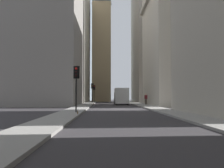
{
  "coord_description": "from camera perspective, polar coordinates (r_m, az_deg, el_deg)",
  "views": [
    {
      "loc": [
        -28.66,
        1.42,
        1.55
      ],
      "look_at": [
        11.92,
        0.3,
        3.46
      ],
      "focal_mm": 39.9,
      "sensor_mm": 36.0,
      "label": 1
    }
  ],
  "objects": [
    {
      "name": "building_right_midfar",
      "position": [
        42.85,
        -14.43,
        16.05
      ],
      "size": [
        13.74,
        10.5,
        30.49
      ],
      "color": "gray",
      "rests_on": "ground_plane"
    },
    {
      "name": "building_left_midfar",
      "position": [
        41.95,
        15.31,
        9.55
      ],
      "size": [
        14.23,
        10.5,
        20.73
      ],
      "color": "beige",
      "rests_on": "ground_plane"
    },
    {
      "name": "traffic_light_far_junction",
      "position": [
        51.93,
        -4.55,
        -0.99
      ],
      "size": [
        0.43,
        0.52,
        4.01
      ],
      "color": "black",
      "rests_on": "sidewalk_right"
    },
    {
      "name": "traffic_light_midblock",
      "position": [
        56.56,
        -4.12,
        -1.27
      ],
      "size": [
        0.43,
        0.52,
        3.82
      ],
      "color": "black",
      "rests_on": "sidewalk_right"
    },
    {
      "name": "ground_plane",
      "position": [
        28.74,
        1.26,
        -5.79
      ],
      "size": [
        135.0,
        135.0,
        0.0
      ],
      "primitive_type": "plane",
      "color": "#302D30"
    },
    {
      "name": "discarded_bottle",
      "position": [
        19.68,
        -7.9,
        -6.46
      ],
      "size": [
        0.07,
        0.07,
        0.27
      ],
      "color": "brown",
      "rests_on": "sidewalk_right"
    },
    {
      "name": "building_left_far",
      "position": [
        62.2,
        9.81,
        11.45
      ],
      "size": [
        15.5,
        10.0,
        33.43
      ],
      "color": "gray",
      "rests_on": "ground_plane"
    },
    {
      "name": "sedan_black",
      "position": [
        54.2,
        1.4,
        -3.63
      ],
      "size": [
        4.3,
        1.78,
        1.42
      ],
      "color": "black",
      "rests_on": "ground_plane"
    },
    {
      "name": "pedestrian",
      "position": [
        40.54,
        7.78,
        -3.29
      ],
      "size": [
        0.26,
        0.44,
        1.77
      ],
      "color": "#473D33",
      "rests_on": "sidewalk_left"
    },
    {
      "name": "church_spire",
      "position": [
        67.77,
        -2.41,
        13.92
      ],
      "size": [
        5.3,
        5.3,
        40.06
      ],
      "color": "#9E8966",
      "rests_on": "ground_plane"
    },
    {
      "name": "building_right_far",
      "position": [
        61.57,
        -10.3,
        11.12
      ],
      "size": [
        18.94,
        10.0,
        32.42
      ],
      "color": "beige",
      "rests_on": "ground_plane"
    },
    {
      "name": "traffic_light_foreground",
      "position": [
        21.8,
        -8.2,
        1.36
      ],
      "size": [
        0.43,
        0.52,
        4.01
      ],
      "color": "black",
      "rests_on": "sidewalk_right"
    },
    {
      "name": "delivery_truck",
      "position": [
        44.0,
        2.1,
        -2.81
      ],
      "size": [
        6.46,
        2.25,
        2.84
      ],
      "color": "silver",
      "rests_on": "ground_plane"
    },
    {
      "name": "sidewalk_left",
      "position": [
        29.31,
        10.12,
        -5.55
      ],
      "size": [
        90.0,
        2.2,
        0.14
      ],
      "primitive_type": "cube",
      "color": "gray",
      "rests_on": "ground_plane"
    },
    {
      "name": "sidewalk_right",
      "position": [
        28.87,
        -7.74,
        -5.61
      ],
      "size": [
        90.0,
        2.2,
        0.14
      ],
      "primitive_type": "cube",
      "color": "gray",
      "rests_on": "ground_plane"
    }
  ]
}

